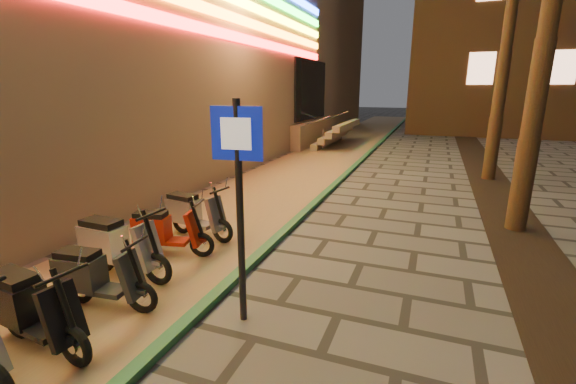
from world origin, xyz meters
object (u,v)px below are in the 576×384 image
at_px(scooter_6, 95,276).
at_px(scooter_8, 164,231).
at_px(pedestrian_sign, 239,184).
at_px(scooter_9, 193,213).
at_px(scooter_7, 116,245).
at_px(scooter_5, 29,308).

bearing_deg(scooter_6, scooter_8, 90.51).
bearing_deg(pedestrian_sign, scooter_9, 128.75).
relative_size(pedestrian_sign, scooter_7, 1.67).
height_order(scooter_6, scooter_9, scooter_9).
distance_m(scooter_5, scooter_8, 2.65).
relative_size(scooter_6, scooter_8, 1.01).
bearing_deg(scooter_7, scooter_8, 80.68).
distance_m(pedestrian_sign, scooter_8, 2.93).
bearing_deg(scooter_9, scooter_6, -76.03).
xyz_separation_m(scooter_5, scooter_6, (0.01, 0.90, -0.04)).
relative_size(scooter_7, scooter_9, 1.06).
height_order(scooter_5, scooter_6, scooter_5).
bearing_deg(pedestrian_sign, scooter_7, 164.52).
bearing_deg(scooter_9, scooter_7, -86.04).
bearing_deg(pedestrian_sign, scooter_8, 143.16).
distance_m(scooter_5, scooter_6, 0.90).
height_order(scooter_5, scooter_9, scooter_5).
xyz_separation_m(scooter_7, scooter_8, (0.18, 0.93, -0.06)).
xyz_separation_m(scooter_8, scooter_9, (-0.04, 0.95, 0.03)).
bearing_deg(pedestrian_sign, scooter_5, -153.22).
xyz_separation_m(scooter_5, scooter_9, (-0.25, 3.59, -0.01)).
distance_m(scooter_5, scooter_7, 1.76).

